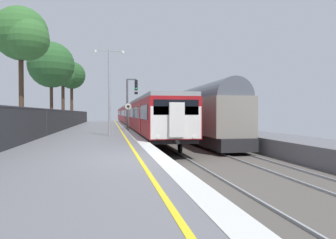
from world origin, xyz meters
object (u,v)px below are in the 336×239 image
object	(u,v)px
platform_lamp_mid	(109,85)
background_tree_right	(72,76)
signal_gantry	(130,98)
speed_limit_sign	(128,113)
freight_train_adjacent_track	(185,113)
background_tree_back	(52,66)
background_tree_centre	(23,36)
commuter_train_at_platform	(133,115)
background_tree_left	(64,75)

from	to	relation	value
platform_lamp_mid	background_tree_right	world-z (taller)	background_tree_right
signal_gantry	speed_limit_sign	size ratio (longest dim) A/B	2.01
freight_train_adjacent_track	background_tree_back	world-z (taller)	background_tree_back
background_tree_centre	speed_limit_sign	bearing A→B (deg)	31.29
background_tree_right	background_tree_centre	bearing A→B (deg)	-91.84
speed_limit_sign	background_tree_back	size ratio (longest dim) A/B	0.28
speed_limit_sign	background_tree_back	world-z (taller)	background_tree_back
speed_limit_sign	background_tree_centre	distance (m)	9.98
background_tree_centre	signal_gantry	bearing A→B (deg)	45.20
platform_lamp_mid	background_tree_centre	world-z (taller)	background_tree_centre
commuter_train_at_platform	speed_limit_sign	distance (m)	20.97
commuter_train_at_platform	speed_limit_sign	bearing A→B (deg)	-95.05
commuter_train_at_platform	background_tree_centre	world-z (taller)	background_tree_centre
platform_lamp_mid	background_tree_left	xyz separation A→B (m)	(-5.48, 18.68, 2.74)
background_tree_left	background_tree_back	bearing A→B (deg)	-90.24
speed_limit_sign	background_tree_right	xyz separation A→B (m)	(-6.58, 17.65, 5.02)
commuter_train_at_platform	platform_lamp_mid	size ratio (longest dim) A/B	11.17
background_tree_left	background_tree_centre	distance (m)	17.41
speed_limit_sign	background_tree_centre	world-z (taller)	background_tree_centre
commuter_train_at_platform	signal_gantry	bearing A→B (deg)	-94.76
background_tree_left	background_tree_back	xyz separation A→B (m)	(-0.03, -7.84, -0.03)
signal_gantry	background_tree_right	bearing A→B (deg)	115.83
signal_gantry	platform_lamp_mid	distance (m)	9.22
commuter_train_at_platform	platform_lamp_mid	distance (m)	26.91
background_tree_centre	background_tree_right	world-z (taller)	background_tree_centre
speed_limit_sign	background_tree_back	distance (m)	9.87
speed_limit_sign	platform_lamp_mid	size ratio (longest dim) A/B	0.41
background_tree_right	commuter_train_at_platform	bearing A→B (deg)	21.02
background_tree_centre	background_tree_right	xyz separation A→B (m)	(0.71, 22.08, -0.17)
commuter_train_at_platform	background_tree_left	xyz separation A→B (m)	(-8.90, -7.92, 4.87)
platform_lamp_mid	background_tree_left	world-z (taller)	background_tree_left
speed_limit_sign	signal_gantry	bearing A→B (deg)	83.43
freight_train_adjacent_track	background_tree_back	distance (m)	13.80
speed_limit_sign	background_tree_back	xyz separation A→B (m)	(-7.09, 5.13, 4.57)
background_tree_left	background_tree_right	distance (m)	4.72
background_tree_left	freight_train_adjacent_track	bearing A→B (deg)	-36.12
signal_gantry	background_tree_back	distance (m)	8.29
freight_train_adjacent_track	background_tree_back	bearing A→B (deg)	173.06
background_tree_right	background_tree_back	distance (m)	12.54
platform_lamp_mid	background_tree_left	size ratio (longest dim) A/B	0.74
background_tree_left	commuter_train_at_platform	bearing A→B (deg)	41.66
platform_lamp_mid	background_tree_centre	xyz separation A→B (m)	(-5.71, 1.28, 3.32)
signal_gantry	background_tree_centre	size ratio (longest dim) A/B	0.55
speed_limit_sign	background_tree_left	xyz separation A→B (m)	(-7.05, 12.97, 4.60)
platform_lamp_mid	background_tree_right	size ratio (longest dim) A/B	0.68
signal_gantry	speed_limit_sign	xyz separation A→B (m)	(-0.38, -3.29, -1.48)
background_tree_centre	background_tree_back	size ratio (longest dim) A/B	1.03
background_tree_centre	platform_lamp_mid	bearing A→B (deg)	-12.66
background_tree_right	platform_lamp_mid	bearing A→B (deg)	-77.92
background_tree_centre	background_tree_back	bearing A→B (deg)	88.80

